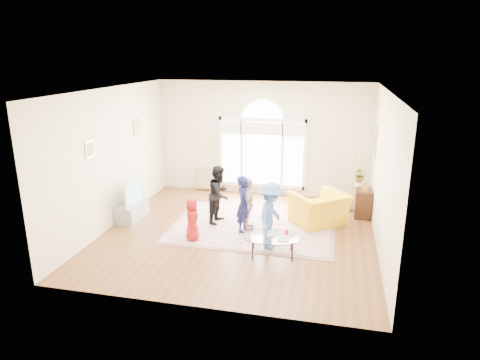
% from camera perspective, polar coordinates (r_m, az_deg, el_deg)
% --- Properties ---
extents(ground, '(6.00, 6.00, 0.00)m').
position_cam_1_polar(ground, '(9.77, -0.21, -7.13)').
color(ground, brown).
rests_on(ground, ground).
extents(room_shell, '(6.00, 6.00, 6.00)m').
position_cam_1_polar(room_shell, '(11.96, 2.90, 5.17)').
color(room_shell, beige).
rests_on(room_shell, ground).
extents(area_rug, '(3.60, 2.60, 0.02)m').
position_cam_1_polar(area_rug, '(10.13, 1.74, -6.19)').
color(area_rug, beige).
rests_on(area_rug, ground).
extents(rug_border, '(3.80, 2.80, 0.01)m').
position_cam_1_polar(rug_border, '(10.13, 1.74, -6.21)').
color(rug_border, '#995C68').
rests_on(rug_border, ground).
extents(tv_console, '(0.45, 1.00, 0.42)m').
position_cam_1_polar(tv_console, '(10.86, -14.16, -3.98)').
color(tv_console, gray).
rests_on(tv_console, ground).
extents(television, '(0.16, 0.98, 0.56)m').
position_cam_1_polar(television, '(10.69, -14.31, -1.52)').
color(television, black).
rests_on(television, tv_console).
extents(coffee_table, '(1.33, 0.96, 0.54)m').
position_cam_1_polar(coffee_table, '(8.63, 4.37, -7.60)').
color(coffee_table, silver).
rests_on(coffee_table, ground).
extents(armchair, '(1.57, 1.55, 0.77)m').
position_cam_1_polar(armchair, '(10.32, 10.55, -3.80)').
color(armchair, yellow).
rests_on(armchair, ground).
extents(side_cabinet, '(0.40, 0.50, 0.70)m').
position_cam_1_polar(side_cabinet, '(11.04, 16.08, -3.02)').
color(side_cabinet, black).
rests_on(side_cabinet, ground).
extents(floor_lamp, '(0.29, 0.29, 1.51)m').
position_cam_1_polar(floor_lamp, '(11.12, 15.07, 2.23)').
color(floor_lamp, black).
rests_on(floor_lamp, ground).
extents(plant_pedestal, '(0.20, 0.20, 0.70)m').
position_cam_1_polar(plant_pedestal, '(11.67, 15.53, -1.91)').
color(plant_pedestal, white).
rests_on(plant_pedestal, ground).
extents(potted_plant, '(0.37, 0.32, 0.41)m').
position_cam_1_polar(potted_plant, '(11.51, 15.74, 0.71)').
color(potted_plant, '#33722D').
rests_on(potted_plant, plant_pedestal).
extents(leaning_picture, '(0.80, 0.14, 0.62)m').
position_cam_1_polar(leaning_picture, '(12.77, -4.09, -1.38)').
color(leaning_picture, tan).
rests_on(leaning_picture, ground).
extents(child_red, '(0.44, 0.53, 0.94)m').
position_cam_1_polar(child_red, '(9.31, -6.40, -5.24)').
color(child_red, maroon).
rests_on(child_red, area_rug).
extents(child_navy, '(0.38, 0.52, 1.30)m').
position_cam_1_polar(child_navy, '(9.62, 0.51, -3.21)').
color(child_navy, '#13163D').
rests_on(child_navy, area_rug).
extents(child_black, '(0.62, 0.75, 1.39)m').
position_cam_1_polar(child_black, '(10.15, -2.77, -1.91)').
color(child_black, black).
rests_on(child_black, area_rug).
extents(child_pink, '(0.48, 0.77, 1.22)m').
position_cam_1_polar(child_pink, '(9.72, 1.06, -3.27)').
color(child_pink, '#CC929F').
rests_on(child_pink, area_rug).
extents(child_blue, '(0.66, 0.98, 1.41)m').
position_cam_1_polar(child_blue, '(8.81, 4.16, -4.78)').
color(child_blue, '#4673C0').
rests_on(child_blue, area_rug).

